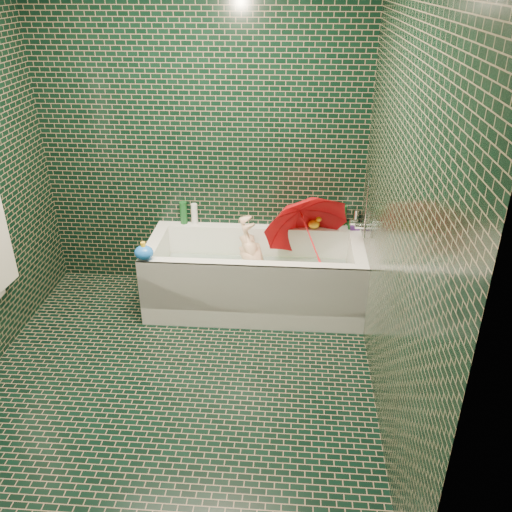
# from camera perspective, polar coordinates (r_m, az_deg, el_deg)

# --- Properties ---
(floor) EXTENTS (2.80, 2.80, 0.00)m
(floor) POSITION_cam_1_polar(r_m,az_deg,el_deg) (3.74, -8.41, -13.09)
(floor) COLOR black
(floor) RESTS_ON ground
(wall_back) EXTENTS (2.80, 0.00, 2.80)m
(wall_back) POSITION_cam_1_polar(r_m,az_deg,el_deg) (4.38, -5.72, 11.95)
(wall_back) COLOR black
(wall_back) RESTS_ON floor
(wall_front) EXTENTS (2.80, 0.00, 2.80)m
(wall_front) POSITION_cam_1_polar(r_m,az_deg,el_deg) (1.94, -19.63, -11.48)
(wall_front) COLOR black
(wall_front) RESTS_ON floor
(wall_right) EXTENTS (0.00, 2.80, 2.80)m
(wall_right) POSITION_cam_1_polar(r_m,az_deg,el_deg) (3.05, 14.55, 4.05)
(wall_right) COLOR black
(wall_right) RESTS_ON floor
(bathtub) EXTENTS (1.70, 0.75, 0.55)m
(bathtub) POSITION_cam_1_polar(r_m,az_deg,el_deg) (4.37, -0.11, -2.76)
(bathtub) COLOR white
(bathtub) RESTS_ON floor
(bath_mat) EXTENTS (1.35, 0.47, 0.01)m
(bath_mat) POSITION_cam_1_polar(r_m,az_deg,el_deg) (4.42, -0.09, -3.27)
(bath_mat) COLOR green
(bath_mat) RESTS_ON bathtub
(water) EXTENTS (1.48, 0.53, 0.00)m
(water) POSITION_cam_1_polar(r_m,az_deg,el_deg) (4.35, -0.09, -1.64)
(water) COLOR silver
(water) RESTS_ON bathtub
(faucet) EXTENTS (0.18, 0.19, 0.55)m
(faucet) POSITION_cam_1_polar(r_m,az_deg,el_deg) (4.15, 11.20, 3.63)
(faucet) COLOR silver
(faucet) RESTS_ON wall_right
(child) EXTENTS (0.93, 0.46, 0.38)m
(child) POSITION_cam_1_polar(r_m,az_deg,el_deg) (4.35, 0.15, -1.42)
(child) COLOR beige
(child) RESTS_ON bathtub
(umbrella) EXTENTS (0.93, 0.99, 1.01)m
(umbrella) POSITION_cam_1_polar(r_m,az_deg,el_deg) (4.24, 5.73, 1.99)
(umbrella) COLOR red
(umbrella) RESTS_ON bathtub
(soap_bottle_a) EXTENTS (0.12, 0.12, 0.26)m
(soap_bottle_a) POSITION_cam_1_polar(r_m,az_deg,el_deg) (4.51, 9.19, 2.68)
(soap_bottle_a) COLOR white
(soap_bottle_a) RESTS_ON bathtub
(soap_bottle_b) EXTENTS (0.08, 0.08, 0.17)m
(soap_bottle_b) POSITION_cam_1_polar(r_m,az_deg,el_deg) (4.52, 10.38, 2.64)
(soap_bottle_b) COLOR #431E70
(soap_bottle_b) RESTS_ON bathtub
(soap_bottle_c) EXTENTS (0.16, 0.16, 0.16)m
(soap_bottle_c) POSITION_cam_1_polar(r_m,az_deg,el_deg) (4.54, 10.29, 2.77)
(soap_bottle_c) COLOR #154B1F
(soap_bottle_c) RESTS_ON bathtub
(bottle_right_tall) EXTENTS (0.07, 0.07, 0.20)m
(bottle_right_tall) POSITION_cam_1_polar(r_m,az_deg,el_deg) (4.50, 9.13, 4.03)
(bottle_right_tall) COLOR #154B1F
(bottle_right_tall) RESTS_ON bathtub
(bottle_right_pump) EXTENTS (0.07, 0.07, 0.17)m
(bottle_right_pump) POSITION_cam_1_polar(r_m,az_deg,el_deg) (4.51, 10.44, 3.79)
(bottle_right_pump) COLOR silver
(bottle_right_pump) RESTS_ON bathtub
(bottle_left_tall) EXTENTS (0.08, 0.08, 0.19)m
(bottle_left_tall) POSITION_cam_1_polar(r_m,az_deg,el_deg) (4.58, -7.64, 4.55)
(bottle_left_tall) COLOR #154B1F
(bottle_left_tall) RESTS_ON bathtub
(bottle_left_short) EXTENTS (0.07, 0.07, 0.18)m
(bottle_left_short) POSITION_cam_1_polar(r_m,az_deg,el_deg) (4.57, -6.50, 4.44)
(bottle_left_short) COLOR white
(bottle_left_short) RESTS_ON bathtub
(rubber_duck) EXTENTS (0.13, 0.10, 0.10)m
(rubber_duck) POSITION_cam_1_polar(r_m,az_deg,el_deg) (4.49, 6.21, 3.44)
(rubber_duck) COLOR yellow
(rubber_duck) RESTS_ON bathtub
(bath_toy) EXTENTS (0.15, 0.13, 0.14)m
(bath_toy) POSITION_cam_1_polar(r_m,az_deg,el_deg) (4.04, -11.72, 0.37)
(bath_toy) COLOR blue
(bath_toy) RESTS_ON bathtub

